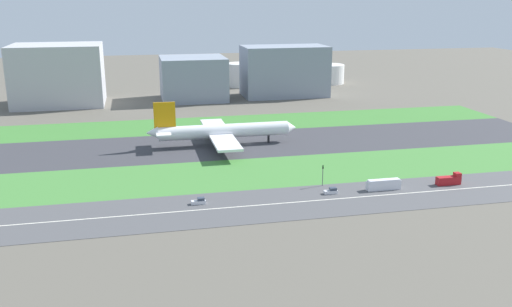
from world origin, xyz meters
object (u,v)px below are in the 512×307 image
(car_2, at_px, (331,191))
(fuel_tank_east, at_px, (328,74))
(office_tower, at_px, (284,71))
(traffic_light, at_px, (323,174))
(car_1, at_px, (199,201))
(terminal_building, at_px, (58,75))
(hangar_building, at_px, (193,78))
(fuel_tank_west, at_px, (241,75))
(fuel_tank_centre, at_px, (281,75))
(bus_1, at_px, (383,185))
(truck_0, at_px, (449,180))
(airliner, at_px, (220,131))

(car_2, xyz_separation_m, fuel_tank_east, (79.37, 227.00, 5.98))
(car_2, relative_size, office_tower, 0.08)
(traffic_light, height_order, office_tower, office_tower)
(car_1, bearing_deg, fuel_tank_east, 61.67)
(terminal_building, height_order, hangar_building, terminal_building)
(car_2, xyz_separation_m, car_1, (-43.04, 0.00, 0.00))
(car_1, distance_m, fuel_tank_west, 234.20)
(office_tower, relative_size, fuel_tank_east, 2.24)
(fuel_tank_centre, xyz_separation_m, fuel_tank_east, (35.77, 0.00, -0.26))
(bus_1, xyz_separation_m, truck_0, (24.11, 0.00, -0.15))
(fuel_tank_centre, bearing_deg, traffic_light, -101.32)
(traffic_light, xyz_separation_m, fuel_tank_centre, (43.83, 219.01, 2.87))
(bus_1, xyz_separation_m, traffic_light, (-18.46, 7.99, 2.47))
(airliner, distance_m, truck_0, 96.32)
(truck_0, distance_m, fuel_tank_east, 230.06)
(traffic_light, xyz_separation_m, terminal_building, (-103.91, 174.01, 13.33))
(car_1, distance_m, fuel_tank_east, 257.97)
(airliner, height_order, office_tower, office_tower)
(bus_1, bearing_deg, terminal_building, 123.92)
(traffic_light, height_order, hangar_building, hangar_building)
(airliner, height_order, hangar_building, hangar_building)
(bus_1, xyz_separation_m, office_tower, (15.45, 182.00, 14.09))
(car_1, relative_size, traffic_light, 0.61)
(car_1, bearing_deg, traffic_light, 10.58)
(traffic_light, height_order, fuel_tank_west, fuel_tank_west)
(car_1, xyz_separation_m, fuel_tank_west, (57.15, 227.00, 7.25))
(office_tower, height_order, fuel_tank_west, office_tower)
(bus_1, height_order, fuel_tank_west, fuel_tank_west)
(traffic_light, bearing_deg, car_2, -88.34)
(bus_1, distance_m, fuel_tank_east, 235.14)
(bus_1, bearing_deg, truck_0, 0.00)
(fuel_tank_east, bearing_deg, airliner, -123.46)
(bus_1, xyz_separation_m, fuel_tank_west, (-4.11, 227.00, 6.35))
(terminal_building, bearing_deg, airliner, -55.48)
(hangar_building, height_order, fuel_tank_west, hangar_building)
(airliner, distance_m, terminal_building, 138.83)
(car_1, bearing_deg, fuel_tank_centre, 69.11)
(bus_1, relative_size, car_1, 2.64)
(truck_0, distance_m, fuel_tank_centre, 227.07)
(airliner, distance_m, office_tower, 128.91)
(traffic_light, distance_m, terminal_building, 203.11)
(terminal_building, xyz_separation_m, fuel_tank_west, (118.26, 45.00, -9.44))
(fuel_tank_centre, bearing_deg, car_2, -100.87)
(traffic_light, xyz_separation_m, office_tower, (33.91, 174.01, 11.62))
(car_1, bearing_deg, terminal_building, 108.56)
(airliner, bearing_deg, office_tower, 62.48)
(office_tower, xyz_separation_m, fuel_tank_east, (45.69, 45.00, -9.01))
(terminal_building, bearing_deg, bus_1, -56.08)
(fuel_tank_west, relative_size, fuel_tank_east, 0.88)
(car_1, bearing_deg, bus_1, -0.00)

